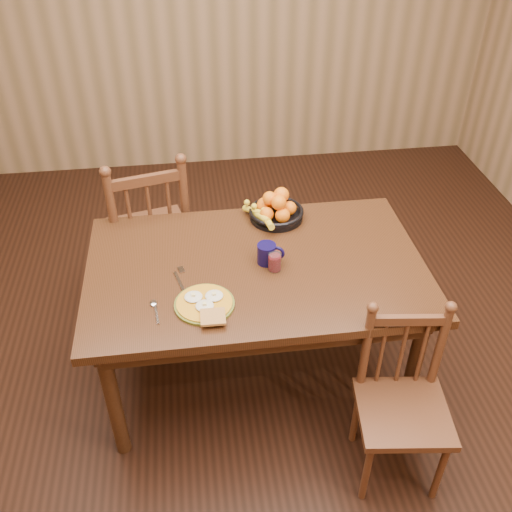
{
  "coord_description": "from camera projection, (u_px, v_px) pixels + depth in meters",
  "views": [
    {
      "loc": [
        -0.28,
        -2.11,
        2.42
      ],
      "look_at": [
        0.0,
        0.0,
        0.8
      ],
      "focal_mm": 40.0,
      "sensor_mm": 36.0,
      "label": 1
    }
  ],
  "objects": [
    {
      "name": "spoon",
      "position": [
        154.0,
        307.0,
        2.46
      ],
      "size": [
        0.04,
        0.16,
        0.01
      ],
      "rotation": [
        0.0,
        0.0,
        0.11
      ],
      "color": "silver",
      "rests_on": "dining_table"
    },
    {
      "name": "room",
      "position": [
        256.0,
        150.0,
        2.34
      ],
      "size": [
        4.52,
        5.02,
        2.72
      ],
      "color": "black",
      "rests_on": "ground"
    },
    {
      "name": "coffee_mug",
      "position": [
        268.0,
        253.0,
        2.69
      ],
      "size": [
        0.13,
        0.09,
        0.1
      ],
      "color": "black",
      "rests_on": "dining_table"
    },
    {
      "name": "breakfast_plate",
      "position": [
        205.0,
        304.0,
        2.46
      ],
      "size": [
        0.26,
        0.29,
        0.04
      ],
      "color": "#59601E",
      "rests_on": "dining_table"
    },
    {
      "name": "fruit_bowl",
      "position": [
        275.0,
        210.0,
        2.98
      ],
      "size": [
        0.32,
        0.32,
        0.17
      ],
      "color": "black",
      "rests_on": "dining_table"
    },
    {
      "name": "chair_near",
      "position": [
        402.0,
        403.0,
        2.47
      ],
      "size": [
        0.43,
        0.42,
        0.86
      ],
      "rotation": [
        0.0,
        0.0,
        -0.12
      ],
      "color": "#452614",
      "rests_on": "ground"
    },
    {
      "name": "fork",
      "position": [
        180.0,
        277.0,
        2.62
      ],
      "size": [
        0.06,
        0.18,
        0.0
      ],
      "rotation": [
        0.0,
        0.0,
        0.26
      ],
      "color": "silver",
      "rests_on": "dining_table"
    },
    {
      "name": "chair_far",
      "position": [
        149.0,
        235.0,
        3.32
      ],
      "size": [
        0.56,
        0.54,
        1.04
      ],
      "rotation": [
        0.0,
        0.0,
        3.36
      ],
      "color": "#452614",
      "rests_on": "ground"
    },
    {
      "name": "dining_table",
      "position": [
        256.0,
        278.0,
        2.76
      ],
      "size": [
        1.6,
        1.0,
        0.75
      ],
      "color": "black",
      "rests_on": "ground"
    },
    {
      "name": "juice_glass",
      "position": [
        275.0,
        262.0,
        2.65
      ],
      "size": [
        0.06,
        0.06,
        0.09
      ],
      "color": "silver",
      "rests_on": "dining_table"
    }
  ]
}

